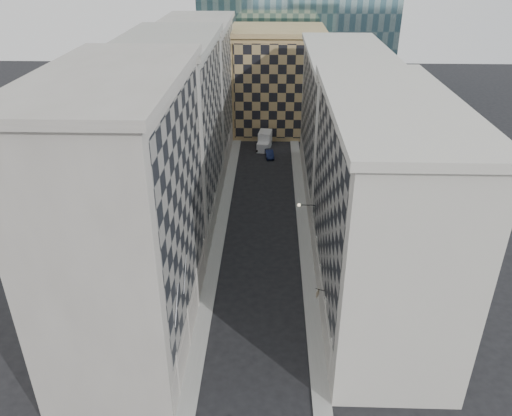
# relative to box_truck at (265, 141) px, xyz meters

# --- Properties ---
(sidewalk_west) EXTENTS (1.50, 100.00, 0.15)m
(sidewalk_west) POSITION_rel_box_truck_xyz_m (-5.12, -27.65, -1.16)
(sidewalk_west) COLOR gray
(sidewalk_west) RESTS_ON ground
(sidewalk_east) EXTENTS (1.50, 100.00, 0.15)m
(sidewalk_east) POSITION_rel_box_truck_xyz_m (5.38, -27.65, -1.16)
(sidewalk_east) COLOR gray
(sidewalk_east) RESTS_ON ground
(bldg_left_a) EXTENTS (10.80, 22.80, 23.70)m
(bldg_left_a) POSITION_rel_box_truck_xyz_m (-10.75, -46.65, 10.59)
(bldg_left_a) COLOR #9B948C
(bldg_left_a) RESTS_ON ground
(bldg_left_b) EXTENTS (10.80, 22.80, 22.70)m
(bldg_left_b) POSITION_rel_box_truck_xyz_m (-10.75, -24.65, 10.09)
(bldg_left_b) COLOR #99978E
(bldg_left_b) RESTS_ON ground
(bldg_left_c) EXTENTS (10.80, 22.80, 21.70)m
(bldg_left_c) POSITION_rel_box_truck_xyz_m (-10.75, -2.65, 9.59)
(bldg_left_c) COLOR #9B948C
(bldg_left_c) RESTS_ON ground
(bldg_right_a) EXTENTS (10.80, 26.80, 20.70)m
(bldg_right_a) POSITION_rel_box_truck_xyz_m (11.01, -42.65, 9.09)
(bldg_right_a) COLOR beige
(bldg_right_a) RESTS_ON ground
(bldg_right_b) EXTENTS (10.80, 28.80, 19.70)m
(bldg_right_b) POSITION_rel_box_truck_xyz_m (11.03, -15.65, 8.62)
(bldg_right_b) COLOR beige
(bldg_right_b) RESTS_ON ground
(tan_block) EXTENTS (16.80, 14.80, 18.80)m
(tan_block) POSITION_rel_box_truck_xyz_m (2.13, 10.24, 8.20)
(tan_block) COLOR tan
(tan_block) RESTS_ON ground
(flagpoles_left) EXTENTS (0.10, 6.33, 2.33)m
(flagpoles_left) POSITION_rel_box_truck_xyz_m (-5.77, -51.65, 6.77)
(flagpoles_left) COLOR gray
(flagpoles_left) RESTS_ON ground
(bracket_lamp) EXTENTS (1.98, 0.36, 0.36)m
(bracket_lamp) POSITION_rel_box_truck_xyz_m (4.51, -33.65, 4.97)
(bracket_lamp) COLOR black
(bracket_lamp) RESTS_ON ground
(box_truck) EXTENTS (2.73, 5.38, 2.83)m
(box_truck) POSITION_rel_box_truck_xyz_m (0.00, 0.00, 0.00)
(box_truck) COLOR silver
(box_truck) RESTS_ON ground
(dark_car) EXTENTS (1.73, 3.83, 1.22)m
(dark_car) POSITION_rel_box_truck_xyz_m (0.88, -4.31, -0.62)
(dark_car) COLOR #10183B
(dark_car) RESTS_ON ground
(shop_sign) EXTENTS (0.74, 0.65, 0.77)m
(shop_sign) POSITION_rel_box_truck_xyz_m (5.55, -46.37, 2.60)
(shop_sign) COLOR black
(shop_sign) RESTS_ON ground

